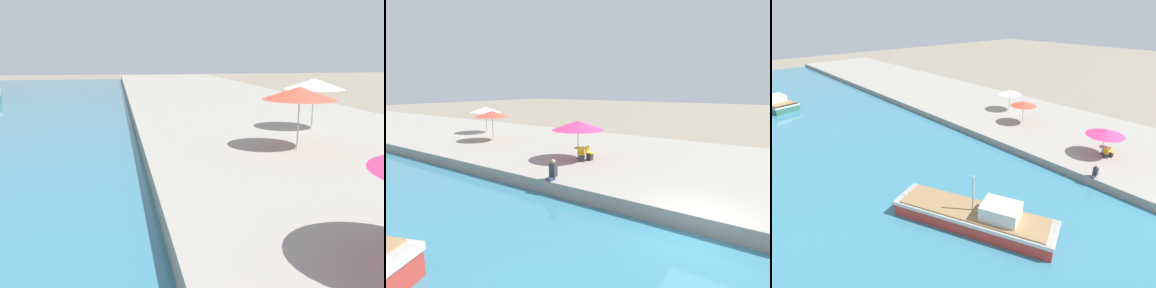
# 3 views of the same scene
# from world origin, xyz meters

# --- Properties ---
(quay_promenade) EXTENTS (16.00, 90.00, 0.72)m
(quay_promenade) POSITION_xyz_m (8.00, 37.00, 0.36)
(quay_promenade) COLOR gray
(quay_promenade) RESTS_ON ground_plane
(fishing_boat_near) EXTENTS (6.65, 10.82, 3.64)m
(fishing_boat_near) POSITION_xyz_m (-10.21, 9.97, 0.76)
(fishing_boat_near) COLOR red
(fishing_boat_near) RESTS_ON water_basin
(cafe_umbrella_pink) EXTENTS (3.37, 3.37, 2.52)m
(cafe_umbrella_pink) POSITION_xyz_m (4.78, 8.79, 2.94)
(cafe_umbrella_pink) COLOR #B7B7B7
(cafe_umbrella_pink) RESTS_ON quay_promenade
(cafe_umbrella_white) EXTENTS (3.00, 3.00, 2.60)m
(cafe_umbrella_white) POSITION_xyz_m (6.23, 19.05, 3.06)
(cafe_umbrella_white) COLOR #B7B7B7
(cafe_umbrella_white) RESTS_ON quay_promenade
(cafe_umbrella_striped) EXTENTS (3.08, 3.08, 2.65)m
(cafe_umbrella_striped) POSITION_xyz_m (8.94, 23.42, 3.10)
(cafe_umbrella_striped) COLOR #B7B7B7
(cafe_umbrella_striped) RESTS_ON quay_promenade
(cafe_table) EXTENTS (0.80, 0.80, 0.74)m
(cafe_table) POSITION_xyz_m (4.93, 8.74, 1.25)
(cafe_table) COLOR #333338
(cafe_table) RESTS_ON quay_promenade
(cafe_chair_left) EXTENTS (0.59, 0.59, 0.91)m
(cafe_chair_left) POSITION_xyz_m (4.40, 8.25, 1.05)
(cafe_chair_left) COLOR #2D2D33
(cafe_chair_left) RESTS_ON quay_promenade
(cafe_chair_right) EXTENTS (0.42, 0.45, 0.91)m
(cafe_chair_right) POSITION_xyz_m (4.97, 8.02, 1.05)
(cafe_chair_right) COLOR #2D2D33
(cafe_chair_right) RESTS_ON quay_promenade
(person_at_quay) EXTENTS (0.57, 0.36, 1.06)m
(person_at_quay) POSITION_xyz_m (0.39, 7.25, 1.19)
(person_at_quay) COLOR #333D5B
(person_at_quay) RESTS_ON quay_promenade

